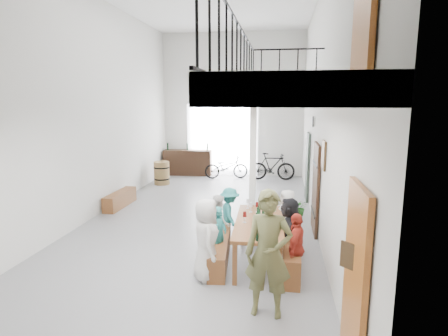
% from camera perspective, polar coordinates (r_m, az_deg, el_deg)
% --- Properties ---
extents(floor, '(12.00, 12.00, 0.00)m').
position_cam_1_polar(floor, '(9.32, -3.58, -8.07)').
color(floor, slate).
rests_on(floor, ground).
extents(room_walls, '(12.00, 12.00, 12.00)m').
position_cam_1_polar(room_walls, '(8.87, -3.85, 14.28)').
color(room_walls, silver).
rests_on(room_walls, ground).
extents(gateway_portal, '(2.80, 0.08, 2.80)m').
position_cam_1_polar(gateway_portal, '(14.84, -0.27, 4.33)').
color(gateway_portal, white).
rests_on(gateway_portal, ground).
extents(right_wall_decor, '(0.07, 8.28, 5.07)m').
position_cam_1_polar(right_wall_decor, '(6.92, 15.15, 0.04)').
color(right_wall_decor, '#AD5A1C').
rests_on(right_wall_decor, ground).
extents(balcony, '(1.52, 5.62, 4.00)m').
position_cam_1_polar(balcony, '(5.52, 9.60, 10.50)').
color(balcony, white).
rests_on(balcony, ground).
extents(tasting_table, '(0.91, 2.10, 0.79)m').
position_cam_1_polar(tasting_table, '(6.84, 5.37, -8.73)').
color(tasting_table, brown).
rests_on(tasting_table, ground).
extents(bench_inner, '(0.46, 1.87, 0.43)m').
position_cam_1_polar(bench_inner, '(7.05, -0.59, -12.39)').
color(bench_inner, brown).
rests_on(bench_inner, ground).
extents(bench_wall, '(0.29, 2.12, 0.49)m').
position_cam_1_polar(bench_wall, '(7.04, 10.14, -12.32)').
color(bench_wall, brown).
rests_on(bench_wall, ground).
extents(tableware, '(0.65, 1.42, 0.35)m').
position_cam_1_polar(tableware, '(6.83, 5.50, -6.84)').
color(tableware, black).
rests_on(tableware, tasting_table).
extents(side_bench, '(0.37, 1.49, 0.42)m').
position_cam_1_polar(side_bench, '(10.88, -15.56, -4.62)').
color(side_bench, brown).
rests_on(side_bench, ground).
extents(oak_barrel, '(0.55, 0.55, 0.81)m').
position_cam_1_polar(oak_barrel, '(13.39, -9.47, -0.75)').
color(oak_barrel, brown).
rests_on(oak_barrel, ground).
extents(serving_counter, '(1.91, 0.64, 0.99)m').
position_cam_1_polar(serving_counter, '(14.95, -5.56, 0.84)').
color(serving_counter, '#331C10').
rests_on(serving_counter, ground).
extents(counter_bottles, '(1.64, 0.19, 0.28)m').
position_cam_1_polar(counter_bottles, '(14.88, -5.59, 3.27)').
color(counter_bottles, black).
rests_on(counter_bottles, serving_counter).
extents(guest_left_a, '(0.61, 0.77, 1.37)m').
position_cam_1_polar(guest_left_a, '(6.23, -2.71, -10.84)').
color(guest_left_a, silver).
rests_on(guest_left_a, ground).
extents(guest_left_b, '(0.34, 0.44, 1.07)m').
position_cam_1_polar(guest_left_b, '(6.84, -0.73, -10.22)').
color(guest_left_b, teal).
rests_on(guest_left_b, ground).
extents(guest_left_c, '(0.58, 0.65, 1.12)m').
position_cam_1_polar(guest_left_c, '(7.44, -0.82, -8.29)').
color(guest_left_c, silver).
rests_on(guest_left_c, ground).
extents(guest_left_d, '(0.67, 0.85, 1.15)m').
position_cam_1_polar(guest_left_d, '(7.88, 0.85, -7.11)').
color(guest_left_d, teal).
rests_on(guest_left_d, ground).
extents(guest_right_a, '(0.45, 0.73, 1.16)m').
position_cam_1_polar(guest_right_a, '(6.30, 10.94, -11.82)').
color(guest_right_a, '#AC2A1D').
rests_on(guest_right_a, ground).
extents(guest_right_b, '(0.57, 1.16, 1.20)m').
position_cam_1_polar(guest_right_b, '(7.03, 9.88, -9.22)').
color(guest_right_b, black).
rests_on(guest_right_b, ground).
extents(guest_right_c, '(0.58, 0.69, 1.20)m').
position_cam_1_polar(guest_right_c, '(7.62, 9.57, -7.69)').
color(guest_right_c, silver).
rests_on(guest_right_c, ground).
extents(host_standing, '(0.67, 0.46, 1.77)m').
position_cam_1_polar(host_standing, '(5.22, 6.78, -12.84)').
color(host_standing, brown).
rests_on(host_standing, ground).
extents(potted_plant, '(0.39, 0.34, 0.42)m').
position_cam_1_polar(potted_plant, '(9.88, 11.58, -5.94)').
color(potted_plant, '#164F15').
rests_on(potted_plant, ground).
extents(bicycle_near, '(1.72, 0.93, 0.86)m').
position_cam_1_polar(bicycle_near, '(14.21, 0.34, 0.11)').
color(bicycle_near, black).
rests_on(bicycle_near, ground).
extents(bicycle_far, '(1.72, 0.59, 1.02)m').
position_cam_1_polar(bicycle_far, '(14.02, 7.33, 0.22)').
color(bicycle_far, black).
rests_on(bicycle_far, ground).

